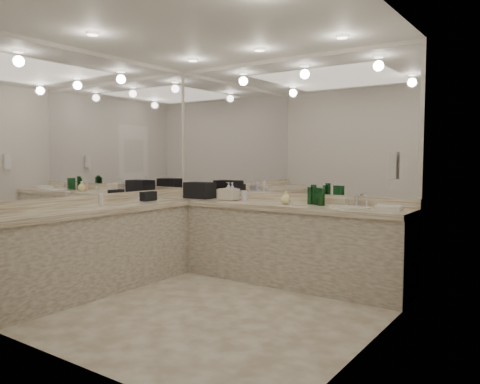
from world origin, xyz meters
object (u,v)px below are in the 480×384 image
Objects in this scene: hand_towel at (389,208)px; soap_bottle_b at (232,191)px; cream_cosmetic_case at (229,195)px; soap_bottle_a at (229,191)px; sink at (349,208)px; black_toiletry_bag at (200,190)px; soap_bottle_c at (286,197)px; wall_phone at (395,165)px.

soap_bottle_b is (-1.91, -0.01, 0.09)m from hand_towel.
soap_bottle_a reaches higher than cream_cosmetic_case.
sink is 1.52m from soap_bottle_b.
black_toiletry_bag is 0.48m from cream_cosmetic_case.
hand_towel is 1.63× the size of soap_bottle_c.
soap_bottle_a is (-0.05, 0.06, 0.04)m from cream_cosmetic_case.
soap_bottle_b reaches higher than black_toiletry_bag.
soap_bottle_a is at bearing 166.53° from wall_phone.
wall_phone is 2.26m from soap_bottle_a.
black_toiletry_bag reaches higher than hand_towel.
soap_bottle_a is at bearing 5.41° from black_toiletry_bag.
wall_phone reaches higher than sink.
sink is at bearing -0.72° from soap_bottle_a.
hand_towel is 1.97m from soap_bottle_a.
soap_bottle_a reaches higher than sink.
soap_bottle_c is (1.27, -0.03, -0.03)m from black_toiletry_bag.
sink is 2.00m from black_toiletry_bag.
black_toiletry_bag is 2.40m from hand_towel.
wall_phone is at bearing -18.62° from soap_bottle_c.
soap_bottle_c is at bearing -5.21° from soap_bottle_b.
black_toiletry_bag is at bearing -174.59° from soap_bottle_a.
soap_bottle_b is (-1.51, 0.02, 0.11)m from sink.
soap_bottle_b is (0.01, 0.06, 0.04)m from cream_cosmetic_case.
soap_bottle_c is (0.80, -0.01, 0.01)m from cream_cosmetic_case.
wall_phone is at bearing -13.47° from soap_bottle_a.
soap_bottle_b is at bearing 174.79° from soap_bottle_c.
hand_towel is at bearing 111.15° from wall_phone.
wall_phone is at bearing -11.71° from cream_cosmetic_case.
soap_bottle_c is at bearing -1.45° from black_toiletry_bag.
soap_bottle_b is at bearing 4.72° from black_toiletry_bag.
cream_cosmetic_case is 1.06× the size of soap_bottle_b.
hand_towel is at bearing 0.26° from soap_bottle_a.
sink is at bearing -175.91° from hand_towel.
soap_bottle_a is at bearing 179.28° from sink.
cream_cosmetic_case is 0.08m from soap_bottle_b.
wall_phone reaches higher than cream_cosmetic_case.
wall_phone reaches higher than soap_bottle_b.
soap_bottle_c reaches higher than hand_towel.
soap_bottle_c reaches higher than sink.
wall_phone is at bearing -68.85° from hand_towel.
wall_phone is 0.66× the size of black_toiletry_bag.
soap_bottle_a reaches higher than soap_bottle_c.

